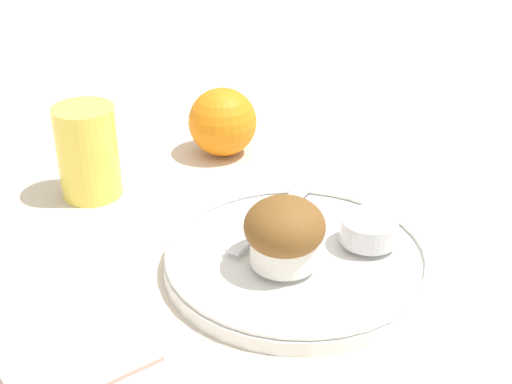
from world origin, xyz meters
The scene contains 9 objects.
ground_plane centered at (0.00, 0.00, 0.00)m, with size 3.00×3.00×0.00m, color beige.
plate centered at (-0.01, 0.00, 0.01)m, with size 0.25×0.25×0.02m.
muffin centered at (-0.03, -0.01, 0.05)m, with size 0.07×0.07×0.06m.
cream_ramekin centered at (0.06, -0.03, 0.03)m, with size 0.05×0.05×0.02m.
berry_pair centered at (0.00, 0.05, 0.03)m, with size 0.02×0.01×0.01m.
butter_knife centered at (0.01, 0.06, 0.02)m, with size 0.15×0.07×0.00m.
orange_fruit centered at (0.07, 0.25, 0.04)m, with size 0.08×0.08×0.08m.
juice_glass centered at (-0.10, 0.25, 0.05)m, with size 0.07×0.07×0.10m.
folded_napkin centered at (-0.23, -0.01, 0.00)m, with size 0.11×0.06×0.01m.
Camera 1 is at (-0.36, -0.43, 0.39)m, focal length 50.00 mm.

